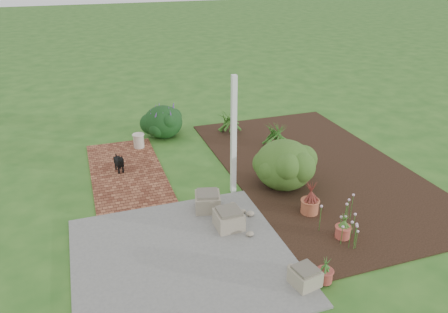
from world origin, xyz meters
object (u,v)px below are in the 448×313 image
object	(u,v)px
stone_trough_near	(305,277)
cream_ceramic_urn	(139,141)
evergreen_shrub	(284,163)
black_dog	(119,162)

from	to	relation	value
stone_trough_near	cream_ceramic_urn	xyz separation A→B (m)	(-1.55, 5.93, 0.05)
cream_ceramic_urn	evergreen_shrub	world-z (taller)	evergreen_shrub
cream_ceramic_urn	evergreen_shrub	bearing A→B (deg)	-49.43
black_dog	cream_ceramic_urn	size ratio (longest dim) A/B	1.35
black_dog	cream_ceramic_urn	world-z (taller)	black_dog
stone_trough_near	evergreen_shrub	world-z (taller)	evergreen_shrub
black_dog	cream_ceramic_urn	bearing A→B (deg)	52.52
cream_ceramic_urn	evergreen_shrub	xyz separation A→B (m)	(2.60, -3.04, 0.34)
stone_trough_near	black_dog	distance (m)	5.17
black_dog	evergreen_shrub	xyz separation A→B (m)	(3.23, -1.80, 0.27)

